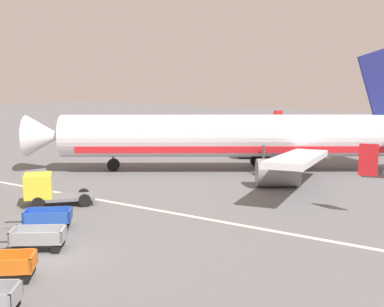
{
  "coord_description": "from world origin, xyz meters",
  "views": [
    {
      "loc": [
        17.8,
        -15.09,
        8.25
      ],
      "look_at": [
        -1.68,
        14.84,
        2.8
      ],
      "focal_mm": 46.86,
      "sensor_mm": 36.0,
      "label": 1
    }
  ],
  "objects": [
    {
      "name": "baggage_cart_third_in_row",
      "position": [
        -1.06,
        0.29,
        0.6
      ],
      "size": [
        3.3,
        2.7,
        1.07
      ],
      "color": "gray",
      "rests_on": "ground"
    },
    {
      "name": "apron_stripe",
      "position": [
        0.0,
        9.24,
        0.01
      ],
      "size": [
        120.0,
        0.36,
        0.01
      ],
      "primitive_type": "cube",
      "color": "silver",
      "rests_on": "ground"
    },
    {
      "name": "ground_plane",
      "position": [
        0.0,
        0.0,
        0.0
      ],
      "size": [
        220.0,
        220.0,
        0.0
      ],
      "primitive_type": "plane",
      "color": "slate"
    },
    {
      "name": "airplane",
      "position": [
        -2.32,
        24.17,
        3.05
      ],
      "size": [
        33.22,
        28.14,
        11.34
      ],
      "color": "silver",
      "rests_on": "ground"
    },
    {
      "name": "service_truck_beside_carts",
      "position": [
        -7.34,
        6.26,
        1.1
      ],
      "size": [
        4.37,
        4.5,
        2.1
      ],
      "color": "slate",
      "rests_on": "ground"
    },
    {
      "name": "baggage_cart_fourth_in_row",
      "position": [
        -3.38,
        2.91,
        0.6
      ],
      "size": [
        3.2,
        2.84,
        1.07
      ],
      "color": "#234CB2",
      "rests_on": "ground"
    },
    {
      "name": "baggage_cart_second_in_row",
      "position": [
        0.62,
        -2.9,
        0.6
      ],
      "size": [
        3.22,
        2.82,
        1.07
      ],
      "color": "orange",
      "rests_on": "ground"
    }
  ]
}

